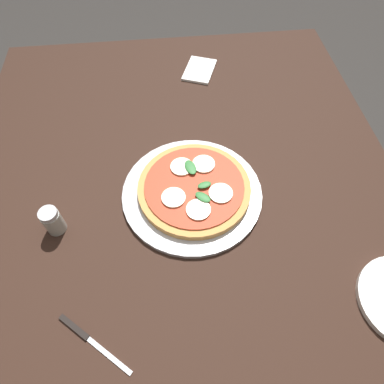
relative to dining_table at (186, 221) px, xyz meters
The scene contains 7 objects.
ground_plane 0.64m from the dining_table, ahead, with size 6.00×6.00×0.00m, color #2D2B28.
dining_table is the anchor object (origin of this frame).
serving_tray 0.09m from the dining_table, 146.04° to the left, with size 0.35×0.35×0.01m, color silver.
pizza 0.11m from the dining_table, 141.44° to the left, with size 0.28×0.28×0.03m.
napkin 0.54m from the dining_table, 169.30° to the left, with size 0.13×0.09×0.01m, color white.
knife 0.37m from the dining_table, 38.33° to the right, with size 0.13×0.15×0.01m.
pepper_shaker 0.33m from the dining_table, 83.89° to the right, with size 0.04×0.04×0.07m.
Camera 1 is at (0.44, -0.03, 1.43)m, focal length 31.56 mm.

